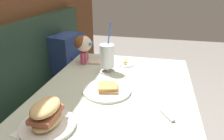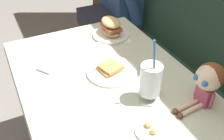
{
  "view_description": "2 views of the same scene",
  "coord_description": "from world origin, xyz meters",
  "px_view_note": "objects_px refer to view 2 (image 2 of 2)",
  "views": [
    {
      "loc": [
        -0.95,
        -0.01,
        1.28
      ],
      "look_at": [
        0.07,
        0.22,
        0.83
      ],
      "focal_mm": 33.46,
      "sensor_mm": 36.0,
      "label": 1
    },
    {
      "loc": [
        0.9,
        -0.23,
        1.52
      ],
      "look_at": [
        0.05,
        0.19,
        0.81
      ],
      "focal_mm": 41.72,
      "sensor_mm": 36.0,
      "label": 2
    }
  ],
  "objects_px": {
    "milkshake_glass": "(150,81)",
    "butter_saucer": "(151,130)",
    "sandwich_plate": "(111,29)",
    "toast_plate": "(111,71)",
    "seated_doll": "(209,80)",
    "butter_knife": "(48,73)"
  },
  "relations": [
    {
      "from": "sandwich_plate",
      "to": "butter_saucer",
      "type": "bearing_deg",
      "value": -14.47
    },
    {
      "from": "toast_plate",
      "to": "seated_doll",
      "type": "distance_m",
      "value": 0.46
    },
    {
      "from": "butter_knife",
      "to": "seated_doll",
      "type": "relative_size",
      "value": 0.92
    },
    {
      "from": "seated_doll",
      "to": "butter_knife",
      "type": "bearing_deg",
      "value": -132.62
    },
    {
      "from": "toast_plate",
      "to": "butter_saucer",
      "type": "height_order",
      "value": "toast_plate"
    },
    {
      "from": "milkshake_glass",
      "to": "seated_doll",
      "type": "bearing_deg",
      "value": 57.96
    },
    {
      "from": "toast_plate",
      "to": "seated_doll",
      "type": "xyz_separation_m",
      "value": [
        0.37,
        0.25,
        0.12
      ]
    },
    {
      "from": "toast_plate",
      "to": "seated_doll",
      "type": "height_order",
      "value": "seated_doll"
    },
    {
      "from": "butter_saucer",
      "to": "sandwich_plate",
      "type": "bearing_deg",
      "value": 165.53
    },
    {
      "from": "seated_doll",
      "to": "milkshake_glass",
      "type": "bearing_deg",
      "value": -122.04
    },
    {
      "from": "butter_knife",
      "to": "seated_doll",
      "type": "xyz_separation_m",
      "value": [
        0.49,
        0.54,
        0.12
      ]
    },
    {
      "from": "toast_plate",
      "to": "butter_saucer",
      "type": "relative_size",
      "value": 2.08
    },
    {
      "from": "butter_saucer",
      "to": "butter_knife",
      "type": "distance_m",
      "value": 0.58
    },
    {
      "from": "butter_saucer",
      "to": "seated_doll",
      "type": "relative_size",
      "value": 0.54
    },
    {
      "from": "toast_plate",
      "to": "sandwich_plate",
      "type": "distance_m",
      "value": 0.37
    },
    {
      "from": "milkshake_glass",
      "to": "butter_saucer",
      "type": "xyz_separation_m",
      "value": [
        0.16,
        -0.09,
        -0.09
      ]
    },
    {
      "from": "sandwich_plate",
      "to": "seated_doll",
      "type": "xyz_separation_m",
      "value": [
        0.69,
        0.1,
        0.08
      ]
    },
    {
      "from": "sandwich_plate",
      "to": "butter_saucer",
      "type": "relative_size",
      "value": 1.95
    },
    {
      "from": "milkshake_glass",
      "to": "seated_doll",
      "type": "xyz_separation_m",
      "value": [
        0.12,
        0.19,
        0.03
      ]
    },
    {
      "from": "butter_knife",
      "to": "sandwich_plate",
      "type": "bearing_deg",
      "value": 114.56
    },
    {
      "from": "sandwich_plate",
      "to": "seated_doll",
      "type": "bearing_deg",
      "value": 7.87
    },
    {
      "from": "milkshake_glass",
      "to": "sandwich_plate",
      "type": "bearing_deg",
      "value": 170.35
    }
  ]
}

